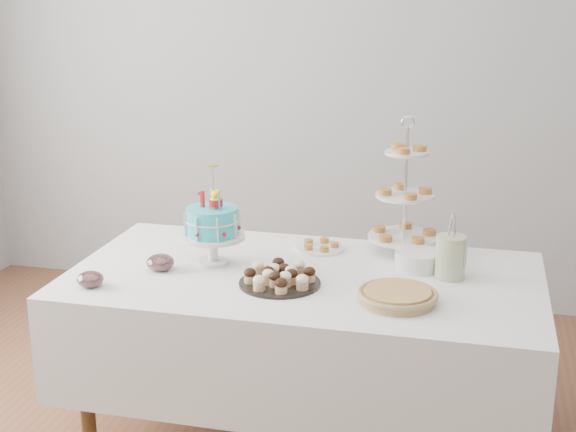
% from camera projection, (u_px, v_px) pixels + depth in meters
% --- Properties ---
extents(walls, '(5.04, 4.04, 2.70)m').
position_uv_depth(walls, '(286.00, 149.00, 2.84)').
color(walls, '#A0A3A5').
rests_on(walls, floor).
extents(table, '(1.92, 1.02, 0.77)m').
position_uv_depth(table, '(304.00, 325.00, 3.34)').
color(table, white).
rests_on(table, floor).
extents(birthday_cake, '(0.27, 0.27, 0.42)m').
position_uv_depth(birthday_cake, '(213.00, 238.00, 3.37)').
color(birthday_cake, silver).
rests_on(birthday_cake, table).
extents(cupcake_tray, '(0.33, 0.33, 0.07)m').
position_uv_depth(cupcake_tray, '(280.00, 276.00, 3.15)').
color(cupcake_tray, black).
rests_on(cupcake_tray, table).
extents(pie, '(0.30, 0.30, 0.05)m').
position_uv_depth(pie, '(397.00, 296.00, 2.98)').
color(pie, tan).
rests_on(pie, table).
extents(tiered_stand, '(0.31, 0.31, 0.61)m').
position_uv_depth(tiered_stand, '(405.00, 196.00, 3.48)').
color(tiered_stand, silver).
rests_on(tiered_stand, table).
extents(plate_stack, '(0.19, 0.19, 0.07)m').
position_uv_depth(plate_stack, '(418.00, 260.00, 3.33)').
color(plate_stack, silver).
rests_on(plate_stack, table).
extents(pastry_plate, '(0.22, 0.22, 0.03)m').
position_uv_depth(pastry_plate, '(320.00, 246.00, 3.58)').
color(pastry_plate, silver).
rests_on(pastry_plate, table).
extents(jam_bowl_a, '(0.11, 0.11, 0.06)m').
position_uv_depth(jam_bowl_a, '(90.00, 279.00, 3.13)').
color(jam_bowl_a, silver).
rests_on(jam_bowl_a, table).
extents(jam_bowl_b, '(0.12, 0.12, 0.07)m').
position_uv_depth(jam_bowl_b, '(160.00, 263.00, 3.31)').
color(jam_bowl_b, silver).
rests_on(jam_bowl_b, table).
extents(utensil_pitcher, '(0.12, 0.12, 0.27)m').
position_uv_depth(utensil_pitcher, '(451.00, 255.00, 3.21)').
color(utensil_pitcher, beige).
rests_on(utensil_pitcher, table).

